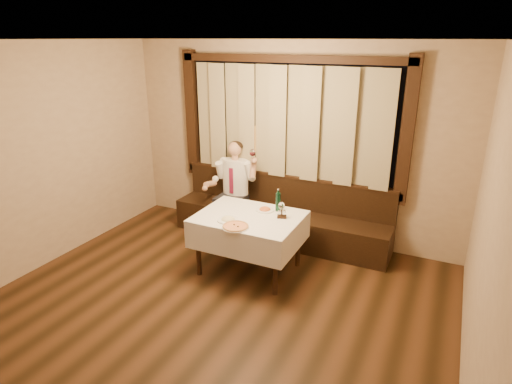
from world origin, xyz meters
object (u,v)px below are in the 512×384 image
at_px(dining_table, 249,223).
at_px(pasta_red, 265,208).
at_px(green_bottle, 278,202).
at_px(seated_man, 233,181).
at_px(cruet_caddy, 282,215).
at_px(pizza, 236,226).
at_px(banquette, 280,219).
at_px(pasta_cream, 228,218).

bearing_deg(dining_table, pasta_red, 65.33).
xyz_separation_m(green_bottle, seated_man, (-0.98, 0.64, -0.07)).
height_order(green_bottle, cruet_caddy, green_bottle).
height_order(pizza, cruet_caddy, cruet_caddy).
bearing_deg(cruet_caddy, pizza, -145.74).
xyz_separation_m(banquette, pizza, (0.02, -1.40, 0.46)).
distance_m(pasta_cream, seated_man, 1.31).
distance_m(banquette, pasta_red, 0.93).
xyz_separation_m(dining_table, seated_man, (-0.72, 0.93, 0.16)).
relative_size(pizza, green_bottle, 1.09).
bearing_deg(banquette, pasta_cream, -97.14).
bearing_deg(seated_man, pasta_red, -40.09).
xyz_separation_m(banquette, seated_man, (-0.72, -0.09, 0.50)).
relative_size(banquette, pasta_cream, 12.41).
bearing_deg(cruet_caddy, banquette, 94.99).
xyz_separation_m(pizza, green_bottle, (0.24, 0.68, 0.11)).
distance_m(pasta_red, pasta_cream, 0.55).
distance_m(pasta_red, cruet_caddy, 0.31).
bearing_deg(pasta_red, seated_man, 139.91).
bearing_deg(dining_table, banquette, 90.00).
height_order(banquette, pasta_red, banquette).
relative_size(green_bottle, seated_man, 0.21).
xyz_separation_m(banquette, dining_table, (0.00, -1.02, 0.34)).
height_order(pasta_cream, seated_man, seated_man).
bearing_deg(cruet_caddy, dining_table, 177.19).
relative_size(pasta_cream, cruet_caddy, 2.12).
xyz_separation_m(pasta_cream, green_bottle, (0.42, 0.54, 0.09)).
bearing_deg(seated_man, green_bottle, -32.95).
relative_size(pizza, pasta_red, 1.36).
height_order(dining_table, green_bottle, green_bottle).
bearing_deg(banquette, cruet_caddy, -66.87).
distance_m(banquette, pasta_cream, 1.36).
height_order(cruet_caddy, seated_man, seated_man).
distance_m(green_bottle, seated_man, 1.17).
height_order(pasta_red, seated_man, seated_man).
xyz_separation_m(banquette, pasta_red, (0.11, -0.79, 0.48)).
bearing_deg(banquette, green_bottle, -70.31).
relative_size(dining_table, seated_man, 0.91).
xyz_separation_m(pizza, cruet_caddy, (0.38, 0.49, 0.03)).
height_order(banquette, green_bottle, green_bottle).
bearing_deg(green_bottle, banquette, 109.69).
relative_size(banquette, pizza, 10.05).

